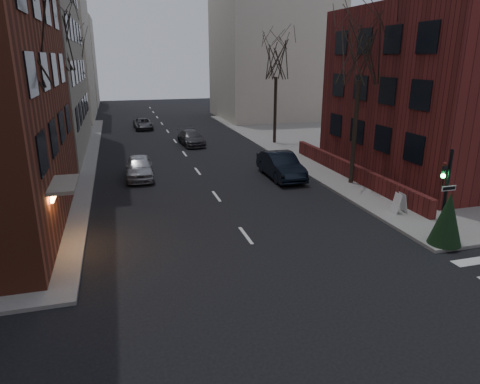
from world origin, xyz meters
name	(u,v)px	position (x,y,z in m)	size (l,w,h in m)	color
sidewalk_far_right	(467,136)	(29.00, 30.00, 0.07)	(44.00, 44.00, 0.15)	gray
building_right_brick	(452,93)	(16.50, 19.00, 5.50)	(12.00, 14.00, 11.00)	maroon
low_wall_right	(350,170)	(9.30, 19.00, 0.65)	(0.35, 16.00, 1.00)	maroon
building_distant_la	(28,47)	(-15.00, 55.00, 9.00)	(14.00, 16.00, 18.00)	beige
building_distant_ra	(272,56)	(15.00, 50.00, 8.00)	(14.00, 14.00, 16.00)	beige
building_distant_lb	(63,62)	(-13.00, 72.00, 7.00)	(10.00, 12.00, 14.00)	beige
traffic_signal	(444,201)	(7.94, 8.99, 1.91)	(0.76, 0.44, 4.00)	black
tree_left_a	(14,38)	(-8.80, 14.00, 8.47)	(4.18, 4.18, 10.26)	#2D231C
tree_left_b	(52,39)	(-8.80, 26.00, 8.91)	(4.40, 4.40, 10.80)	#2D231C
tree_left_c	(73,54)	(-8.80, 40.00, 8.03)	(3.96, 3.96, 9.72)	#2D231C
tree_right_a	(361,53)	(8.80, 18.00, 8.03)	(3.96, 3.96, 9.72)	#2D231C
tree_right_b	(276,60)	(8.80, 32.00, 7.59)	(3.74, 3.74, 9.18)	#2D231C
streetlamp_near	(65,120)	(-8.20, 22.00, 4.24)	(0.36, 0.36, 6.28)	black
streetlamp_far	(85,94)	(-8.20, 42.00, 4.24)	(0.36, 0.36, 6.28)	black
parked_sedan	(281,165)	(5.07, 20.76, 0.86)	(1.82, 5.21, 1.72)	black
car_lane_silver	(139,167)	(-4.06, 23.24, 0.76)	(1.79, 4.45, 1.52)	#A09FA4
car_lane_gray	(191,138)	(1.20, 33.59, 0.67)	(1.87, 4.60, 1.33)	#39393D
car_lane_far	(143,124)	(-2.46, 44.29, 0.59)	(1.97, 4.27, 1.19)	#3C3C41
sandwich_board	(400,203)	(8.36, 12.40, 0.66)	(0.45, 0.64, 1.02)	silver
evergreen_shrub	(448,218)	(7.82, 8.50, 1.30)	(1.38, 1.38, 2.30)	black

